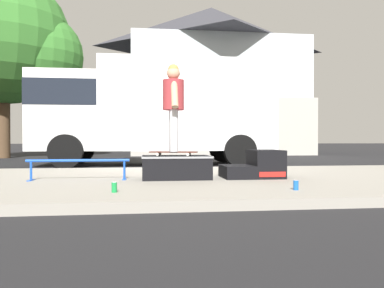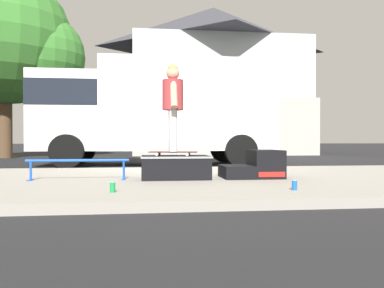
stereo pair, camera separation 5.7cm
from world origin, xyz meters
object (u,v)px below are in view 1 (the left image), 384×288
object	(u,v)px
soda_can	(114,187)
box_truck	(153,108)
skater_kid	(173,100)
skate_box	(176,166)
kicker_ramp	(257,166)
skateboard	(173,152)
street_tree_main	(11,43)
soda_can_b	(296,185)
grind_rail	(78,164)

from	to	relation	value
soda_can	box_truck	bearing A→B (deg)	84.62
skater_kid	skate_box	bearing A→B (deg)	-28.69
kicker_ramp	skateboard	bearing A→B (deg)	179.09
skateboard	skater_kid	bearing A→B (deg)	0.00
box_truck	street_tree_main	size ratio (longest dim) A/B	0.90
skater_kid	soda_can	distance (m)	2.18
soda_can	street_tree_main	bearing A→B (deg)	112.66
soda_can_b	box_truck	world-z (taller)	box_truck
soda_can	skateboard	bearing A→B (deg)	62.27
skate_box	kicker_ramp	distance (m)	1.36
skateboard	soda_can_b	size ratio (longest dim) A/B	6.39
skateboard	street_tree_main	world-z (taller)	street_tree_main
kicker_ramp	grind_rail	xyz separation A→B (m)	(-2.90, -0.02, 0.06)
kicker_ramp	skater_kid	xyz separation A→B (m)	(-1.40, 0.02, 1.09)
skater_kid	street_tree_main	bearing A→B (deg)	119.27
soda_can_b	box_truck	xyz separation A→B (m)	(-1.60, 7.01, 1.52)
skater_kid	kicker_ramp	bearing A→B (deg)	-0.91
soda_can_b	street_tree_main	distance (m)	14.95
skater_kid	box_truck	distance (m)	5.36
soda_can	box_truck	world-z (taller)	box_truck
skateboard	box_truck	distance (m)	5.47
soda_can	soda_can_b	bearing A→B (deg)	-1.56
skateboard	street_tree_main	xyz separation A→B (m)	(-5.91, 10.55, 4.22)
grind_rail	soda_can_b	distance (m)	3.34
skate_box	soda_can	distance (m)	1.81
kicker_ramp	skateboard	size ratio (longest dim) A/B	1.22
skate_box	street_tree_main	distance (m)	12.92
grind_rail	box_truck	bearing A→B (deg)	76.22
grind_rail	street_tree_main	xyz separation A→B (m)	(-4.40, 10.59, 4.40)
skater_kid	box_truck	size ratio (longest dim) A/B	0.21
grind_rail	street_tree_main	bearing A→B (deg)	112.57
skater_kid	box_truck	xyz separation A→B (m)	(-0.18, 5.35, 0.30)
soda_can	skater_kid	bearing A→B (deg)	62.27
skate_box	grind_rail	xyz separation A→B (m)	(-1.55, -0.02, 0.05)
skate_box	soda_can_b	bearing A→B (deg)	-49.96
skate_box	soda_can	world-z (taller)	skate_box
skate_box	box_truck	bearing A→B (deg)	92.39
grind_rail	skater_kid	world-z (taller)	skater_kid
skate_box	street_tree_main	world-z (taller)	street_tree_main
skateboard	skater_kid	xyz separation A→B (m)	(0.00, 0.00, 0.85)
kicker_ramp	grind_rail	world-z (taller)	kicker_ramp
skater_kid	street_tree_main	xyz separation A→B (m)	(-5.91, 10.55, 3.37)
grind_rail	soda_can_b	xyz separation A→B (m)	(2.92, -1.61, -0.19)
kicker_ramp	soda_can_b	bearing A→B (deg)	-89.31
skateboard	soda_can_b	distance (m)	2.21
skater_kid	soda_can	size ratio (longest dim) A/B	11.33
kicker_ramp	soda_can	size ratio (longest dim) A/B	7.78
skateboard	soda_can_b	xyz separation A→B (m)	(1.42, -1.66, -0.37)
skateboard	street_tree_main	distance (m)	12.80
grind_rail	box_truck	xyz separation A→B (m)	(1.32, 5.39, 1.33)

